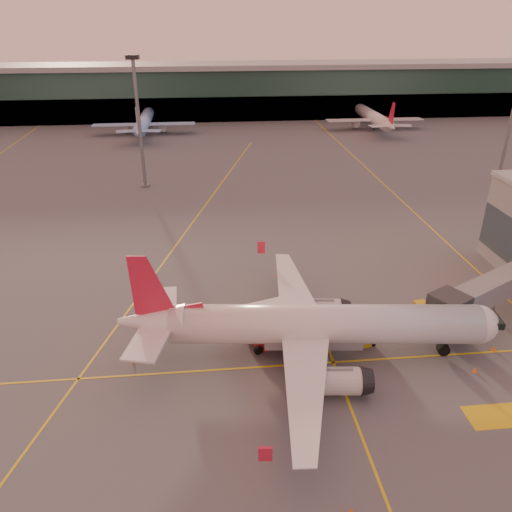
{
  "coord_description": "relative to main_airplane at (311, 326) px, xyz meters",
  "views": [
    {
      "loc": [
        -7.18,
        -35.52,
        32.52
      ],
      "look_at": [
        -1.47,
        20.62,
        5.0
      ],
      "focal_mm": 35.0,
      "sensor_mm": 36.0,
      "label": 1
    }
  ],
  "objects": [
    {
      "name": "main_airplane",
      "position": [
        0.0,
        0.0,
        0.0
      ],
      "size": [
        38.89,
        35.12,
        11.73
      ],
      "rotation": [
        0.0,
        0.0,
        -0.1
      ],
      "color": "silver",
      "rests_on": "ground"
    },
    {
      "name": "cone_tail",
      "position": [
        -18.36,
        0.85,
        -3.57
      ],
      "size": [
        0.39,
        0.39,
        0.5
      ],
      "color": "orange",
      "rests_on": "ground"
    },
    {
      "name": "taxi_markings",
      "position": [
        -10.07,
        38.2,
        -3.81
      ],
      "size": [
        100.12,
        173.0,
        0.01
      ],
      "color": "gold",
      "rests_on": "ground"
    },
    {
      "name": "distant_aircraft_row",
      "position": [
        8.08,
        111.71,
        -3.81
      ],
      "size": [
        350.0,
        34.0,
        13.0
      ],
      "color": "#92B9F4",
      "rests_on": "ground"
    },
    {
      "name": "terminal",
      "position": [
        -2.75,
        135.5,
        4.95
      ],
      "size": [
        400.0,
        20.0,
        17.6
      ],
      "color": "#19382D",
      "rests_on": "ground"
    },
    {
      "name": "catering_truck",
      "position": [
        -4.12,
        2.63,
        -1.1
      ],
      "size": [
        6.67,
        4.39,
        4.78
      ],
      "rotation": [
        0.0,
        0.0,
        0.31
      ],
      "color": "#B01D19",
      "rests_on": "ground"
    },
    {
      "name": "cone_fwd",
      "position": [
        16.07,
        -4.25,
        -3.54
      ],
      "size": [
        0.44,
        0.44,
        0.56
      ],
      "color": "orange",
      "rests_on": "ground"
    },
    {
      "name": "mast_west_near",
      "position": [
        -22.75,
        59.71,
        11.05
      ],
      "size": [
        2.4,
        2.4,
        25.6
      ],
      "color": "slate",
      "rests_on": "ground"
    },
    {
      "name": "pushback_tug",
      "position": [
        14.64,
        6.25,
        -3.08
      ],
      "size": [
        3.67,
        2.24,
        1.8
      ],
      "rotation": [
        0.0,
        0.0,
        0.1
      ],
      "color": "black",
      "rests_on": "ground"
    },
    {
      "name": "ground",
      "position": [
        -2.75,
        -6.29,
        -3.81
      ],
      "size": [
        600.0,
        600.0,
        0.0
      ],
      "primitive_type": "plane",
      "color": "#4C4F54",
      "rests_on": "ground"
    },
    {
      "name": "gpu_cart",
      "position": [
        6.4,
        1.31,
        -3.26
      ],
      "size": [
        2.1,
        1.49,
        1.12
      ],
      "rotation": [
        0.0,
        0.0,
        0.19
      ],
      "color": "gold",
      "rests_on": "ground"
    },
    {
      "name": "jet_bridge",
      "position": [
        24.06,
        5.82,
        0.19
      ],
      "size": [
        20.71,
        13.09,
        5.82
      ],
      "color": "slate",
      "rests_on": "ground"
    },
    {
      "name": "cone_nose",
      "position": [
        19.82,
        -1.03,
        -3.53
      ],
      "size": [
        0.47,
        0.47,
        0.59
      ],
      "color": "orange",
      "rests_on": "ground"
    },
    {
      "name": "cone_wing_left",
      "position": [
        -0.87,
        17.91,
        -3.53
      ],
      "size": [
        0.46,
        0.46,
        0.59
      ],
      "color": "orange",
      "rests_on": "ground"
    },
    {
      "name": "cone_wing_right",
      "position": [
        -0.68,
        -18.5,
        -3.51
      ],
      "size": [
        0.49,
        0.49,
        0.62
      ],
      "color": "orange",
      "rests_on": "ground"
    }
  ]
}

